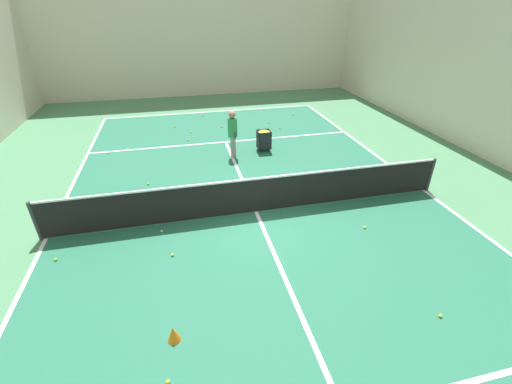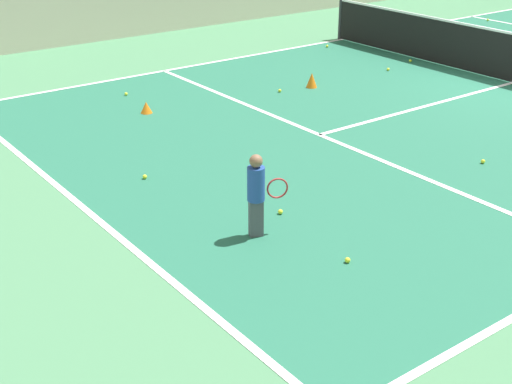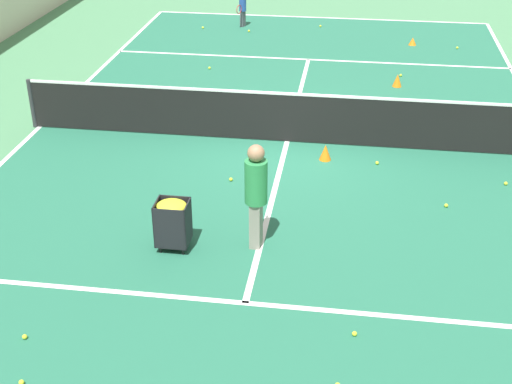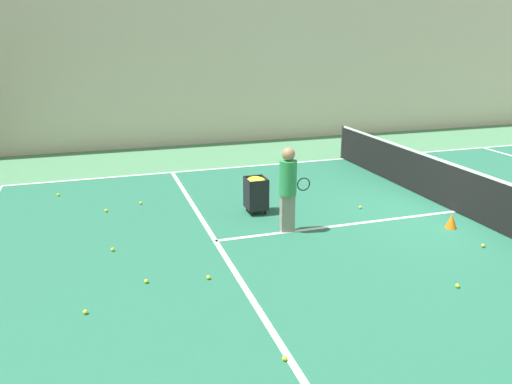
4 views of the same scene
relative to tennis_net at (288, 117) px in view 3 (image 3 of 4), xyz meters
name	(u,v)px [view 3 (image 3 of 4)]	position (x,y,z in m)	size (l,w,h in m)	color
ground_plane	(287,142)	(0.00, 0.00, -0.56)	(32.24, 32.24, 0.00)	#477F56
court_playing_area	(287,141)	(0.00, 0.00, -0.56)	(11.01, 20.60, 0.00)	#23664C
line_baseline_near	(319,18)	(0.00, -10.30, -0.56)	(11.01, 0.10, 0.00)	white
line_sideline_right	(40,127)	(5.50, 0.00, -0.56)	(0.10, 20.60, 0.00)	white
line_service_near	(308,59)	(0.00, -5.66, -0.56)	(11.01, 0.10, 0.00)	white
line_service_far	(245,303)	(0.00, 5.66, -0.56)	(11.01, 0.10, 0.00)	white
line_centre_service	(287,141)	(0.00, 0.00, -0.56)	(0.10, 11.33, 0.00)	white
tennis_net	(288,117)	(0.00, 0.00, 0.00)	(11.31, 0.10, 1.09)	#2D2D33
player_near_baseline	(243,7)	(2.38, -8.83, 0.08)	(0.29, 0.57, 1.12)	#4C4C56
coach_at_net	(256,190)	(0.07, 4.12, 0.45)	(0.37, 0.69, 1.77)	gray
ball_cart	(172,216)	(1.35, 4.38, 0.02)	(0.52, 0.46, 0.85)	black
training_cone_0	(325,152)	(-0.85, 0.77, -0.40)	(0.24, 0.24, 0.32)	orange
training_cone_1	(413,41)	(-2.96, -7.53, -0.45)	(0.23, 0.23, 0.22)	orange
training_cone_2	(397,80)	(-2.39, -3.79, -0.40)	(0.24, 0.24, 0.32)	orange
tennis_ball_0	(249,31)	(2.08, -8.21, -0.53)	(0.07, 0.07, 0.07)	yellow
tennis_ball_2	(413,140)	(-2.63, -0.40, -0.53)	(0.07, 0.07, 0.07)	yellow
tennis_ball_4	(320,26)	(-0.11, -9.11, -0.53)	(0.07, 0.07, 0.07)	yellow
tennis_ball_5	(506,183)	(-4.25, 1.39, -0.53)	(0.07, 0.07, 0.07)	yellow
tennis_ball_6	(231,179)	(0.86, 1.97, -0.53)	(0.07, 0.07, 0.07)	yellow
tennis_ball_7	(401,75)	(-2.51, -4.57, -0.53)	(0.07, 0.07, 0.07)	yellow
tennis_ball_10	(354,334)	(-1.55, 6.16, -0.53)	(0.07, 0.07, 0.07)	yellow
tennis_ball_11	(182,108)	(2.63, -1.46, -0.53)	(0.07, 0.07, 0.07)	yellow
tennis_ball_13	(399,120)	(-2.38, -1.43, -0.53)	(0.07, 0.07, 0.07)	yellow
tennis_ball_14	(446,205)	(-3.07, 2.41, -0.53)	(0.07, 0.07, 0.07)	yellow
tennis_ball_15	(25,337)	(2.77, 6.85, -0.53)	(0.07, 0.07, 0.07)	yellow
tennis_ball_17	(209,68)	(2.58, -4.44, -0.53)	(0.07, 0.07, 0.07)	yellow
tennis_ball_20	(377,163)	(-1.88, 0.85, -0.53)	(0.07, 0.07, 0.07)	yellow
tennis_ball_21	(457,48)	(-4.24, -7.30, -0.53)	(0.07, 0.07, 0.07)	yellow
tennis_ball_23	(203,28)	(3.60, -8.39, -0.53)	(0.07, 0.07, 0.07)	yellow
tennis_ball_24	(21,382)	(2.44, 7.66, -0.53)	(0.07, 0.07, 0.07)	yellow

